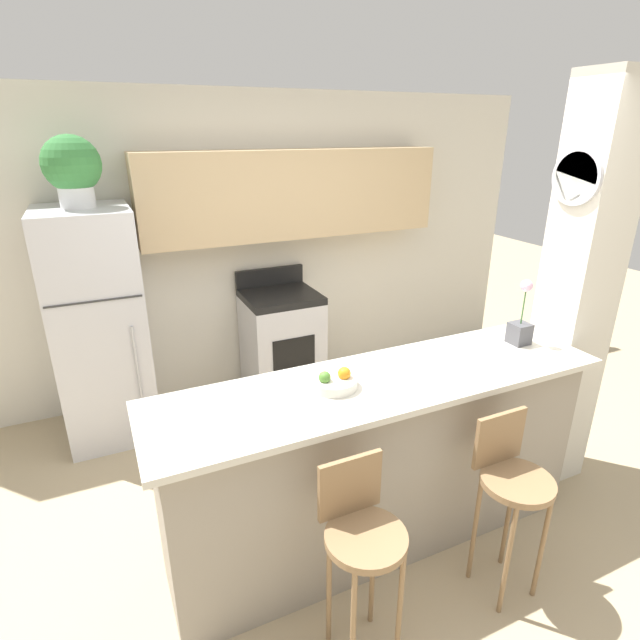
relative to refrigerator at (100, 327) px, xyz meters
The scene contains 11 objects.
ground_plane 2.43m from the refrigerator, 54.84° to the right, with size 14.00×14.00×0.00m, color tan.
wall_back 1.60m from the refrigerator, 13.17° to the left, with size 5.60×0.38×2.55m.
pillar_right 3.28m from the refrigerator, 33.58° to the right, with size 0.38×0.32×2.55m.
counter_bar 2.29m from the refrigerator, 54.84° to the right, with size 2.45×0.64×1.04m.
refrigerator is the anchor object (origin of this frame).
stove_range 1.52m from the refrigerator, ahead, with size 0.63×0.59×1.07m.
bar_stool_left 2.55m from the refrigerator, 69.56° to the right, with size 0.35×0.35×0.96m.
bar_stool_right 2.95m from the refrigerator, 54.17° to the right, with size 0.35×0.35×0.96m.
potted_plant_on_fridge 1.13m from the refrigerator, 114.18° to the left, with size 0.37×0.37×0.47m.
orchid_vase 2.92m from the refrigerator, 38.21° to the right, with size 0.11×0.11×0.40m.
fruit_bowl 2.10m from the refrigerator, 60.43° to the right, with size 0.24×0.24×0.10m.
Camera 1 is at (-1.26, -1.94, 2.25)m, focal length 28.00 mm.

